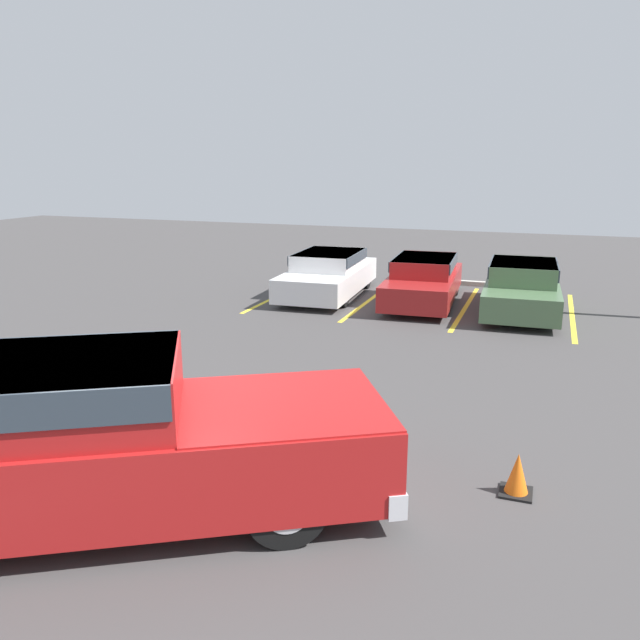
# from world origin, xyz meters

# --- Properties ---
(ground_plane) EXTENTS (60.00, 60.00, 0.00)m
(ground_plane) POSITION_xyz_m (0.00, 0.00, 0.00)
(ground_plane) COLOR #423F3F
(stall_stripe_a) EXTENTS (0.12, 5.37, 0.01)m
(stall_stripe_a) POSITION_xyz_m (-2.92, 10.95, 0.00)
(stall_stripe_a) COLOR yellow
(stall_stripe_a) RESTS_ON ground_plane
(stall_stripe_b) EXTENTS (0.12, 5.37, 0.01)m
(stall_stripe_b) POSITION_xyz_m (-0.27, 10.95, 0.00)
(stall_stripe_b) COLOR yellow
(stall_stripe_b) RESTS_ON ground_plane
(stall_stripe_c) EXTENTS (0.12, 5.37, 0.01)m
(stall_stripe_c) POSITION_xyz_m (2.37, 10.95, 0.00)
(stall_stripe_c) COLOR yellow
(stall_stripe_c) RESTS_ON ground_plane
(stall_stripe_d) EXTENTS (0.12, 5.37, 0.01)m
(stall_stripe_d) POSITION_xyz_m (5.01, 10.95, 0.00)
(stall_stripe_d) COLOR yellow
(stall_stripe_d) RESTS_ON ground_plane
(pickup_truck) EXTENTS (6.26, 4.84, 1.81)m
(pickup_truck) POSITION_xyz_m (0.05, -0.56, 0.90)
(pickup_truck) COLOR #A51919
(pickup_truck) RESTS_ON ground_plane
(parked_sedan_a) EXTENTS (2.09, 4.71, 1.25)m
(parked_sedan_a) POSITION_xyz_m (-1.59, 11.20, 0.66)
(parked_sedan_a) COLOR silver
(parked_sedan_a) RESTS_ON ground_plane
(parked_sedan_b) EXTENTS (2.00, 4.64, 1.25)m
(parked_sedan_b) POSITION_xyz_m (1.18, 11.16, 0.66)
(parked_sedan_b) COLOR maroon
(parked_sedan_b) RESTS_ON ground_plane
(parked_sedan_c) EXTENTS (1.94, 4.43, 1.30)m
(parked_sedan_c) POSITION_xyz_m (3.76, 10.92, 0.68)
(parked_sedan_c) COLOR #4C6B47
(parked_sedan_c) RESTS_ON ground_plane
(traffic_cone) EXTENTS (0.38, 0.38, 0.51)m
(traffic_cone) POSITION_xyz_m (4.18, 1.42, 0.23)
(traffic_cone) COLOR black
(traffic_cone) RESTS_ON ground_plane
(wheel_stop_curb) EXTENTS (1.62, 0.20, 0.14)m
(wheel_stop_curb) POSITION_xyz_m (2.60, 14.09, 0.07)
(wheel_stop_curb) COLOR #B7B2A8
(wheel_stop_curb) RESTS_ON ground_plane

